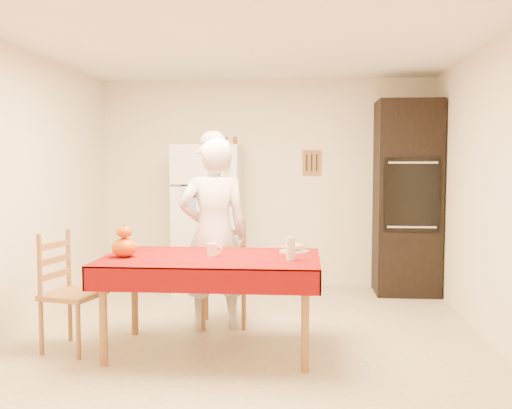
# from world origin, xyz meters

# --- Properties ---
(floor) EXTENTS (4.50, 4.50, 0.00)m
(floor) POSITION_xyz_m (0.00, 0.00, 0.00)
(floor) COLOR tan
(floor) RESTS_ON ground
(room_shell) EXTENTS (4.02, 4.52, 2.51)m
(room_shell) POSITION_xyz_m (0.00, 0.00, 1.62)
(room_shell) COLOR #F3E7CC
(room_shell) RESTS_ON ground
(refrigerator) EXTENTS (0.75, 0.74, 1.70)m
(refrigerator) POSITION_xyz_m (-0.65, 1.88, 0.85)
(refrigerator) COLOR white
(refrigerator) RESTS_ON floor
(oven_cabinet) EXTENTS (0.70, 0.62, 2.20)m
(oven_cabinet) POSITION_xyz_m (1.63, 1.93, 1.10)
(oven_cabinet) COLOR black
(oven_cabinet) RESTS_ON floor
(dining_table) EXTENTS (1.70, 1.00, 0.76)m
(dining_table) POSITION_xyz_m (-0.27, -0.28, 0.69)
(dining_table) COLOR brown
(dining_table) RESTS_ON floor
(chair_far) EXTENTS (0.45, 0.43, 0.95)m
(chair_far) POSITION_xyz_m (-0.27, 0.53, 0.51)
(chair_far) COLOR brown
(chair_far) RESTS_ON floor
(chair_left) EXTENTS (0.49, 0.50, 0.95)m
(chair_left) POSITION_xyz_m (-1.44, -0.32, 0.51)
(chair_left) COLOR brown
(chair_left) RESTS_ON floor
(seated_woman) EXTENTS (0.71, 0.56, 1.72)m
(seated_woman) POSITION_xyz_m (-0.35, 0.34, 0.86)
(seated_woman) COLOR silver
(seated_woman) RESTS_ON floor
(coffee_mug) EXTENTS (0.08, 0.08, 0.10)m
(coffee_mug) POSITION_xyz_m (-0.27, -0.25, 0.81)
(coffee_mug) COLOR white
(coffee_mug) RESTS_ON dining_table
(pumpkin_lower) EXTENTS (0.20, 0.20, 0.15)m
(pumpkin_lower) POSITION_xyz_m (-0.94, -0.35, 0.84)
(pumpkin_lower) COLOR #CA4104
(pumpkin_lower) RESTS_ON dining_table
(pumpkin_upper) EXTENTS (0.12, 0.12, 0.09)m
(pumpkin_upper) POSITION_xyz_m (-0.94, -0.35, 0.96)
(pumpkin_upper) COLOR #C45404
(pumpkin_upper) RESTS_ON pumpkin_lower
(wine_glass) EXTENTS (0.07, 0.07, 0.18)m
(wine_glass) POSITION_xyz_m (0.36, -0.39, 0.85)
(wine_glass) COLOR silver
(wine_glass) RESTS_ON dining_table
(bread_plate) EXTENTS (0.24, 0.24, 0.02)m
(bread_plate) POSITION_xyz_m (0.38, -0.03, 0.77)
(bread_plate) COLOR silver
(bread_plate) RESTS_ON dining_table
(bread_loaf) EXTENTS (0.18, 0.10, 0.06)m
(bread_loaf) POSITION_xyz_m (0.38, -0.03, 0.81)
(bread_loaf) COLOR #9D824D
(bread_loaf) RESTS_ON bread_plate
(spice_jar_left) EXTENTS (0.05, 0.05, 0.10)m
(spice_jar_left) POSITION_xyz_m (-0.54, 1.93, 1.75)
(spice_jar_left) COLOR #93561A
(spice_jar_left) RESTS_ON refrigerator
(spice_jar_mid) EXTENTS (0.05, 0.05, 0.10)m
(spice_jar_mid) POSITION_xyz_m (-0.46, 1.93, 1.75)
(spice_jar_mid) COLOR brown
(spice_jar_mid) RESTS_ON refrigerator
(spice_jar_right) EXTENTS (0.05, 0.05, 0.10)m
(spice_jar_right) POSITION_xyz_m (-0.34, 1.93, 1.75)
(spice_jar_right) COLOR brown
(spice_jar_right) RESTS_ON refrigerator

